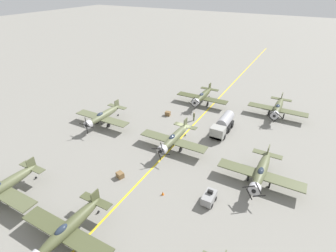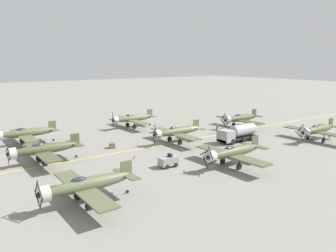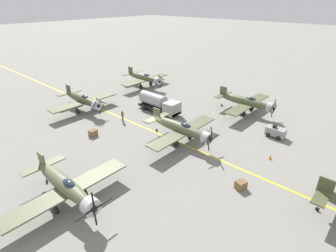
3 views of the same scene
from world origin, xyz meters
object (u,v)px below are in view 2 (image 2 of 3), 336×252
(airplane_mid_right, at_px, (132,118))
(tow_tractor, at_px, (168,161))
(airplane_near_center, at_px, (240,118))
(fuel_tanker, at_px, (238,133))
(airplane_mid_left, at_px, (233,152))
(supply_crate_mid_lane, at_px, (195,127))
(airplane_far_left, at_px, (86,185))
(traffic_cone, at_px, (134,157))
(airplane_far_right, at_px, (26,133))
(airplane_far_center, at_px, (44,149))
(supply_crate_by_tanker, at_px, (112,145))
(ground_crew_walking, at_px, (217,129))
(airplane_mid_center, at_px, (176,132))
(airplane_near_left, at_px, (317,130))

(airplane_mid_right, bearing_deg, tow_tractor, 155.99)
(airplane_mid_right, height_order, tow_tractor, airplane_mid_right)
(airplane_near_center, height_order, fuel_tanker, airplane_near_center)
(airplane_mid_left, relative_size, supply_crate_mid_lane, 11.39)
(airplane_far_left, height_order, fuel_tanker, airplane_far_left)
(traffic_cone, bearing_deg, airplane_mid_right, -29.16)
(airplane_near_center, height_order, airplane_mid_right, airplane_mid_right)
(airplane_far_right, bearing_deg, airplane_far_left, -175.03)
(airplane_near_center, relative_size, supply_crate_mid_lane, 11.39)
(airplane_mid_left, relative_size, fuel_tanker, 1.50)
(traffic_cone, bearing_deg, fuel_tanker, -94.67)
(airplane_far_left, distance_m, airplane_mid_left, 20.60)
(airplane_far_center, xyz_separation_m, supply_crate_by_tanker, (1.82, -11.33, -1.58))
(airplane_mid_right, bearing_deg, traffic_cone, 146.69)
(airplane_near_center, relative_size, tow_tractor, 4.62)
(ground_crew_walking, distance_m, supply_crate_mid_lane, 5.92)
(airplane_far_center, xyz_separation_m, airplane_mid_center, (-1.60, -22.01, -0.00))
(airplane_far_center, height_order, supply_crate_by_tanker, airplane_far_center)
(airplane_far_left, bearing_deg, airplane_near_left, -84.68)
(traffic_cone, bearing_deg, ground_crew_walking, -76.98)
(airplane_far_right, distance_m, fuel_tanker, 36.66)
(airplane_near_left, bearing_deg, airplane_near_center, 16.61)
(airplane_far_left, height_order, supply_crate_mid_lane, airplane_far_left)
(airplane_far_right, bearing_deg, airplane_mid_center, -116.44)
(airplane_far_left, height_order, ground_crew_walking, airplane_far_left)
(airplane_far_center, height_order, ground_crew_walking, airplane_far_center)
(tow_tractor, bearing_deg, airplane_far_right, 27.56)
(airplane_mid_left, relative_size, tow_tractor, 4.62)
(airplane_mid_right, xyz_separation_m, supply_crate_mid_lane, (-9.29, -9.85, -1.57))
(airplane_far_right, height_order, traffic_cone, airplane_far_right)
(airplane_near_center, distance_m, ground_crew_walking, 8.60)
(airplane_mid_center, xyz_separation_m, tow_tractor, (-9.93, 8.95, -1.22))
(airplane_far_left, bearing_deg, ground_crew_walking, -60.84)
(ground_crew_walking, bearing_deg, supply_crate_by_tanker, 83.84)
(airplane_near_center, bearing_deg, airplane_mid_right, 54.90)
(airplane_far_center, relative_size, ground_crew_walking, 6.44)
(airplane_near_left, xyz_separation_m, supply_crate_mid_lane, (20.54, 10.96, -1.57))
(airplane_near_center, distance_m, airplane_near_left, 16.40)
(airplane_mid_left, relative_size, airplane_mid_center, 1.00)
(airplane_far_left, bearing_deg, traffic_cone, -43.60)
(airplane_far_center, height_order, tow_tractor, airplane_far_center)
(airplane_mid_center, relative_size, ground_crew_walking, 6.44)
(tow_tractor, xyz_separation_m, ground_crew_walking, (11.01, -19.90, 0.22))
(fuel_tanker, xyz_separation_m, supply_crate_by_tanker, (9.00, 20.09, -1.08))
(airplane_far_right, relative_size, airplane_far_center, 1.00)
(airplane_far_left, height_order, tow_tractor, airplane_far_left)
(airplane_near_center, height_order, airplane_far_center, same)
(airplane_mid_left, relative_size, traffic_cone, 21.82)
(supply_crate_mid_lane, bearing_deg, airplane_far_center, 99.37)
(airplane_far_center, distance_m, fuel_tanker, 32.23)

